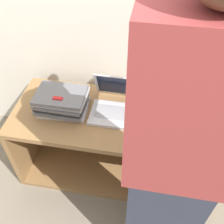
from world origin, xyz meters
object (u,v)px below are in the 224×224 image
object	(u,v)px
laptop_open	(116,105)
person	(175,166)
laptop_stack_right	(168,118)
laptop_stack_left	(62,101)

from	to	relation	value
laptop_open	person	xyz separation A→B (m)	(0.34, -0.59, 0.28)
laptop_open	laptop_stack_right	size ratio (longest dim) A/B	0.97
laptop_stack_left	person	distance (m)	0.90
laptop_stack_right	person	world-z (taller)	person
laptop_stack_left	laptop_stack_right	distance (m)	0.68
laptop_open	laptop_stack_right	distance (m)	0.34
laptop_open	person	distance (m)	0.73
laptop_open	laptop_stack_left	bearing A→B (deg)	-171.64
laptop_stack_left	person	world-z (taller)	person
laptop_open	laptop_stack_right	bearing A→B (deg)	-8.92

